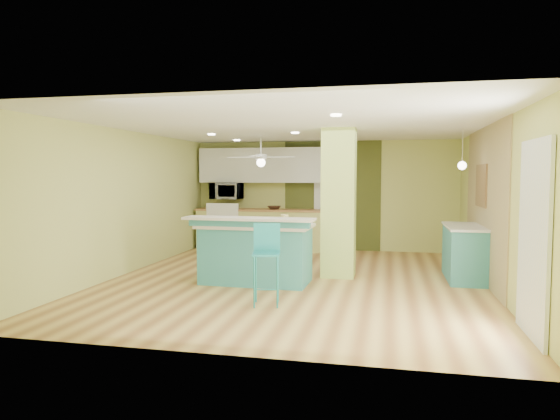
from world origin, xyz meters
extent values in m
cube|color=olive|center=(0.00, 0.00, -0.01)|extent=(6.00, 7.00, 0.01)
cube|color=white|center=(0.00, 0.00, 2.50)|extent=(6.00, 7.00, 0.01)
cube|color=#C0C569|center=(0.00, 3.50, 1.25)|extent=(6.00, 0.01, 2.50)
cube|color=#C0C569|center=(0.00, -3.50, 1.25)|extent=(6.00, 0.01, 2.50)
cube|color=#C0C569|center=(-3.00, 0.00, 1.25)|extent=(0.01, 7.00, 2.50)
cube|color=#C0C569|center=(3.00, 0.00, 1.25)|extent=(0.01, 7.00, 2.50)
cube|color=#927D53|center=(2.99, 0.60, 1.25)|extent=(0.02, 3.40, 2.50)
cube|color=#474E1F|center=(0.20, 3.49, 1.25)|extent=(2.20, 0.02, 2.50)
cube|color=silver|center=(0.20, 3.46, 1.00)|extent=(0.82, 0.05, 2.00)
cube|color=white|center=(2.97, -2.30, 1.05)|extent=(0.04, 1.08, 2.10)
cube|color=#AFC85C|center=(0.65, 0.50, 1.25)|extent=(0.55, 0.55, 2.50)
cube|color=#C8CA69|center=(-1.30, 3.20, 0.45)|extent=(3.20, 0.60, 0.90)
cube|color=#A06737|center=(-1.30, 3.20, 0.92)|extent=(3.25, 0.63, 0.04)
cube|color=white|center=(-2.25, 3.20, 0.45)|extent=(0.76, 0.64, 0.90)
cube|color=black|center=(-2.25, 2.87, 0.42)|extent=(0.59, 0.02, 0.50)
cube|color=white|center=(-2.25, 2.90, 0.99)|extent=(0.76, 0.06, 0.18)
cube|color=silver|center=(-1.30, 3.32, 1.95)|extent=(3.20, 0.34, 0.80)
imported|color=silver|center=(-2.25, 3.20, 1.35)|extent=(0.70, 0.48, 0.39)
cylinder|color=silver|center=(-1.10, 2.00, 2.30)|extent=(0.03, 0.03, 0.40)
cylinder|color=silver|center=(-1.10, 2.00, 2.10)|extent=(0.24, 0.24, 0.10)
sphere|color=white|center=(-1.10, 2.00, 1.98)|extent=(0.18, 0.18, 0.18)
cylinder|color=silver|center=(2.65, 0.75, 2.19)|extent=(0.01, 0.01, 0.62)
sphere|color=white|center=(2.65, 0.75, 1.88)|extent=(0.14, 0.14, 0.14)
cube|color=brown|center=(2.96, 0.80, 1.55)|extent=(0.03, 0.90, 0.70)
cube|color=teal|center=(-0.59, -0.30, 0.44)|extent=(1.70, 0.89, 0.89)
cube|color=beige|center=(-0.59, -0.30, 0.91)|extent=(1.80, 0.99, 0.05)
cube|color=teal|center=(-0.60, -0.69, 1.00)|extent=(1.90, 0.19, 0.13)
cube|color=beige|center=(-0.60, -0.69, 1.06)|extent=(2.03, 0.47, 0.04)
cylinder|color=teal|center=(-0.21, -1.80, 0.34)|extent=(0.02, 0.02, 0.67)
cylinder|color=teal|center=(0.09, -1.74, 0.34)|extent=(0.02, 0.02, 0.67)
cylinder|color=teal|center=(-0.27, -1.51, 0.34)|extent=(0.02, 0.02, 0.67)
cylinder|color=teal|center=(0.03, -1.45, 0.34)|extent=(0.02, 0.02, 0.67)
cube|color=teal|center=(-0.09, -1.63, 0.69)|extent=(0.42, 0.42, 0.03)
cube|color=teal|center=(-0.12, -1.47, 0.89)|extent=(0.36, 0.09, 0.37)
cube|color=teal|center=(2.70, 0.66, 0.43)|extent=(0.55, 1.33, 0.86)
cube|color=silver|center=(2.70, 0.66, 0.88)|extent=(0.59, 1.39, 0.04)
imported|color=#362016|center=(-1.09, 3.15, 0.98)|extent=(0.38, 0.38, 0.08)
cylinder|color=gold|center=(-0.14, -0.24, 1.02)|extent=(0.13, 0.13, 0.16)
camera|label=1|loc=(1.48, -7.95, 1.72)|focal=32.00mm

